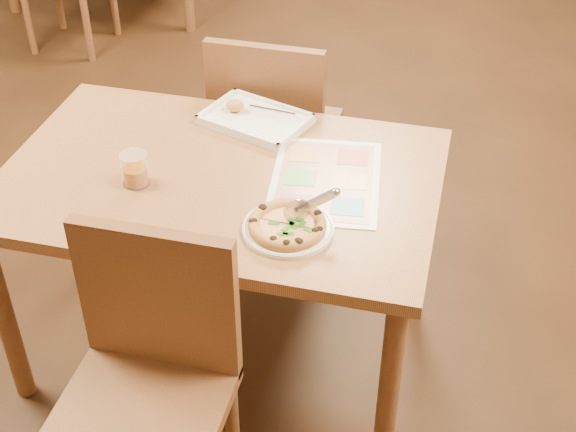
% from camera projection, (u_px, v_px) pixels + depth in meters
% --- Properties ---
extents(dining_table, '(1.30, 0.85, 0.72)m').
position_uv_depth(dining_table, '(221.00, 198.00, 2.43)').
color(dining_table, '#8F5F39').
rests_on(dining_table, ground).
extents(chair_near, '(0.42, 0.42, 0.47)m').
position_uv_depth(chair_near, '(149.00, 357.00, 2.01)').
color(chair_near, brown).
rests_on(chair_near, ground).
extents(chair_far, '(0.42, 0.42, 0.47)m').
position_uv_depth(chair_far, '(272.00, 119.00, 2.94)').
color(chair_far, brown).
rests_on(chair_far, ground).
extents(plate, '(0.30, 0.30, 0.01)m').
position_uv_depth(plate, '(288.00, 229.00, 2.16)').
color(plate, white).
rests_on(plate, dining_table).
extents(pizza, '(0.21, 0.21, 0.03)m').
position_uv_depth(pizza, '(287.00, 225.00, 2.15)').
color(pizza, '#C38842').
rests_on(pizza, plate).
extents(pizza_cutter, '(0.13, 0.08, 0.09)m').
position_uv_depth(pizza_cutter, '(310.00, 205.00, 2.13)').
color(pizza_cutter, silver).
rests_on(pizza_cutter, pizza).
extents(appetizer_tray, '(0.38, 0.32, 0.06)m').
position_uv_depth(appetizer_tray, '(254.00, 119.00, 2.61)').
color(appetizer_tray, white).
rests_on(appetizer_tray, dining_table).
extents(glass_tumbler, '(0.08, 0.08, 0.10)m').
position_uv_depth(glass_tumbler, '(135.00, 171.00, 2.32)').
color(glass_tumbler, '#8E470A').
rests_on(glass_tumbler, dining_table).
extents(menu, '(0.37, 0.48, 0.00)m').
position_uv_depth(menu, '(325.00, 180.00, 2.35)').
color(menu, silver).
rests_on(menu, dining_table).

